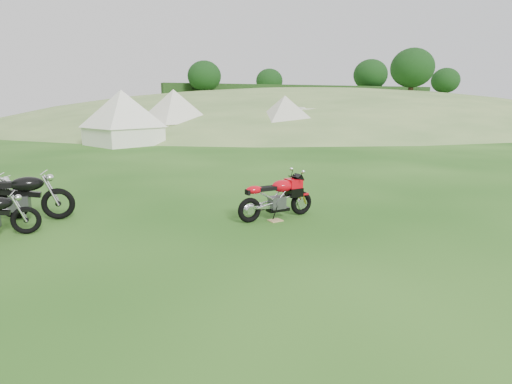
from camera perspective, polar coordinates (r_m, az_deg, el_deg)
name	(u,v)px	position (r m, az deg, el deg)	size (l,w,h in m)	color
ground	(280,253)	(7.06, 3.22, -8.12)	(120.00, 120.00, 0.00)	#15470F
hillside	(311,121)	(53.31, 7.39, 9.32)	(80.00, 64.00, 8.00)	#597E40
hedgerow	(311,121)	(53.31, 7.39, 9.32)	(36.00, 1.20, 8.60)	black
sport_motorcycle	(276,195)	(8.95, 2.73, -0.34)	(1.71, 0.43, 1.02)	red
plywood_board	(275,220)	(8.87, 2.58, -3.81)	(0.27, 0.22, 0.02)	tan
vintage_moto_a	(18,196)	(9.92, -29.17, -0.47)	(2.07, 0.48, 1.09)	black
tent_left	(123,119)	(25.32, -17.36, 9.25)	(3.32, 3.32, 2.87)	white
tent_mid	(174,116)	(28.93, -10.84, 9.93)	(3.40, 3.40, 2.95)	silver
tent_right	(285,118)	(28.08, 3.84, 9.82)	(3.14, 3.14, 2.72)	beige
caravan	(318,122)	(30.93, 8.23, 9.25)	(4.25, 1.90, 1.99)	silver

